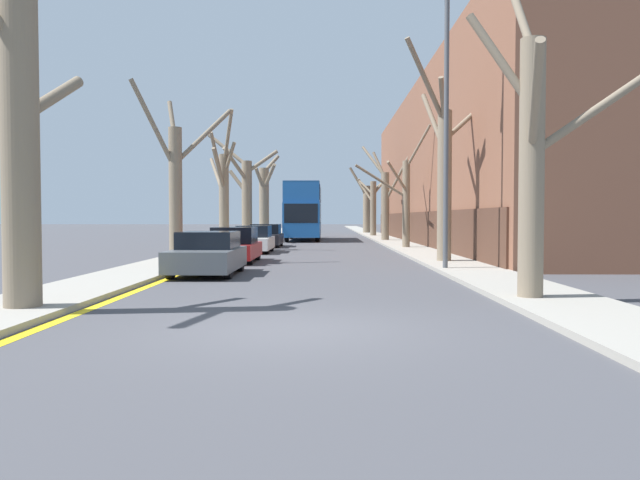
# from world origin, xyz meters

# --- Properties ---
(ground_plane) EXTENTS (300.00, 300.00, 0.00)m
(ground_plane) POSITION_xyz_m (0.00, 0.00, 0.00)
(ground_plane) COLOR #424247
(sidewalk_left) EXTENTS (2.21, 120.00, 0.12)m
(sidewalk_left) POSITION_xyz_m (-5.22, 50.00, 0.06)
(sidewalk_left) COLOR gray
(sidewalk_left) RESTS_ON ground
(sidewalk_right) EXTENTS (2.21, 120.00, 0.12)m
(sidewalk_right) POSITION_xyz_m (5.22, 50.00, 0.06)
(sidewalk_right) COLOR gray
(sidewalk_right) RESTS_ON ground
(building_facade_right) EXTENTS (10.08, 45.94, 10.40)m
(building_facade_right) POSITION_xyz_m (11.31, 32.40, 5.19)
(building_facade_right) COLOR brown
(building_facade_right) RESTS_ON ground
(kerb_line_stripe) EXTENTS (0.24, 120.00, 0.01)m
(kerb_line_stripe) POSITION_xyz_m (-3.93, 50.00, 0.00)
(kerb_line_stripe) COLOR yellow
(kerb_line_stripe) RESTS_ON ground
(street_tree_left_0) EXTENTS (2.38, 4.04, 8.47)m
(street_tree_left_0) POSITION_xyz_m (-5.02, 1.60, 3.57)
(street_tree_left_0) COLOR #7A6B56
(street_tree_left_0) RESTS_ON ground
(street_tree_left_1) EXTENTS (3.39, 2.21, 6.65)m
(street_tree_left_1) POSITION_xyz_m (-4.97, 13.30, 2.95)
(street_tree_left_1) COLOR #7A6B56
(street_tree_left_1) RESTS_ON ground
(street_tree_left_2) EXTENTS (2.06, 4.61, 7.37)m
(street_tree_left_2) POSITION_xyz_m (-4.95, 23.79, 3.13)
(street_tree_left_2) COLOR #7A6B56
(street_tree_left_2) RESTS_ON ground
(street_tree_left_3) EXTENTS (5.16, 3.48, 7.73)m
(street_tree_left_3) POSITION_xyz_m (-5.08, 33.95, 3.40)
(street_tree_left_3) COLOR #7A6B56
(street_tree_left_3) RESTS_ON ground
(street_tree_left_4) EXTENTS (2.13, 2.96, 7.36)m
(street_tree_left_4) POSITION_xyz_m (-4.89, 45.50, 3.38)
(street_tree_left_4) COLOR #7A6B56
(street_tree_left_4) RESTS_ON ground
(street_tree_right_0) EXTENTS (4.41, 3.44, 6.80)m
(street_tree_right_0) POSITION_xyz_m (4.84, 3.07, 3.06)
(street_tree_right_0) COLOR #7A6B56
(street_tree_right_0) RESTS_ON ground
(street_tree_right_1) EXTENTS (3.76, 3.53, 8.15)m
(street_tree_right_1) POSITION_xyz_m (5.02, 13.87, 3.48)
(street_tree_right_1) COLOR #7A6B56
(street_tree_right_1) RESTS_ON ground
(street_tree_right_2) EXTENTS (4.05, 4.47, 6.69)m
(street_tree_right_2) POSITION_xyz_m (4.91, 24.70, 2.85)
(street_tree_right_2) COLOR #7A6B56
(street_tree_right_2) RESTS_ON ground
(street_tree_right_3) EXTENTS (3.30, 3.31, 7.13)m
(street_tree_right_3) POSITION_xyz_m (4.87, 35.74, 3.01)
(street_tree_right_3) COLOR #7A6B56
(street_tree_right_3) RESTS_ON ground
(street_tree_right_4) EXTENTS (2.60, 2.04, 5.36)m
(street_tree_right_4) POSITION_xyz_m (4.82, 47.12, 2.78)
(street_tree_right_4) COLOR #7A6B56
(street_tree_right_4) RESTS_ON ground
(street_tree_right_5) EXTENTS (3.84, 2.06, 7.21)m
(street_tree_right_5) POSITION_xyz_m (4.92, 57.88, 3.01)
(street_tree_right_5) COLOR #7A6B56
(street_tree_right_5) RESTS_ON ground
(double_decker_bus) EXTENTS (2.61, 10.45, 4.29)m
(double_decker_bus) POSITION_xyz_m (-1.15, 38.25, 2.43)
(double_decker_bus) COLOR #19519E
(double_decker_bus) RESTS_ON ground
(parked_car_0) EXTENTS (1.86, 4.14, 1.32)m
(parked_car_0) POSITION_xyz_m (-3.02, 9.22, 0.63)
(parked_car_0) COLOR #4C5156
(parked_car_0) RESTS_ON ground
(parked_car_1) EXTENTS (1.79, 4.18, 1.37)m
(parked_car_1) POSITION_xyz_m (-3.02, 14.67, 0.64)
(parked_car_1) COLOR maroon
(parked_car_1) RESTS_ON ground
(parked_car_2) EXTENTS (1.78, 4.15, 1.34)m
(parked_car_2) POSITION_xyz_m (-3.02, 21.25, 0.64)
(parked_car_2) COLOR silver
(parked_car_2) RESTS_ON ground
(parked_car_3) EXTENTS (1.88, 4.13, 1.35)m
(parked_car_3) POSITION_xyz_m (-3.02, 27.39, 0.64)
(parked_car_3) COLOR black
(parked_car_3) RESTS_ON ground
(lamp_post) EXTENTS (1.40, 0.20, 9.16)m
(lamp_post) POSITION_xyz_m (4.35, 10.48, 5.05)
(lamp_post) COLOR #4C4F54
(lamp_post) RESTS_ON ground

